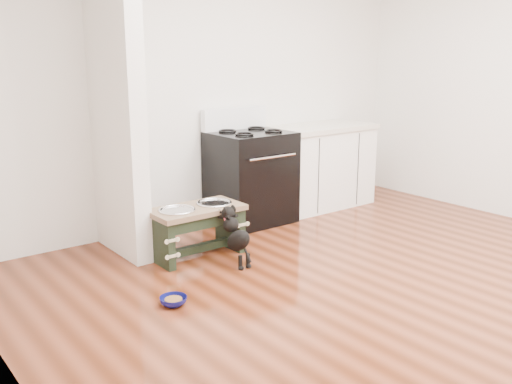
{
  "coord_description": "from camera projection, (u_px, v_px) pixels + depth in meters",
  "views": [
    {
      "loc": [
        -3.14,
        -2.32,
        1.7
      ],
      "look_at": [
        -0.39,
        1.23,
        0.59
      ],
      "focal_mm": 40.0,
      "sensor_mm": 36.0,
      "label": 1
    }
  ],
  "objects": [
    {
      "name": "ground",
      "position": [
        405.0,
        297.0,
        4.06
      ],
      "size": [
        5.0,
        5.0,
        0.0
      ],
      "primitive_type": "plane",
      "color": "#461C0C",
      "rests_on": "ground"
    },
    {
      "name": "room_shell",
      "position": [
        421.0,
        64.0,
        3.67
      ],
      "size": [
        5.0,
        5.0,
        5.0
      ],
      "color": "silver",
      "rests_on": "ground"
    },
    {
      "name": "partition_wall",
      "position": [
        116.0,
        95.0,
        4.65
      ],
      "size": [
        0.15,
        0.8,
        2.7
      ],
      "primitive_type": "cube",
      "color": "silver",
      "rests_on": "ground"
    },
    {
      "name": "oven_range",
      "position": [
        250.0,
        176.0,
        5.75
      ],
      "size": [
        0.76,
        0.69,
        1.14
      ],
      "color": "black",
      "rests_on": "ground"
    },
    {
      "name": "cabinet_run",
      "position": [
        319.0,
        166.0,
        6.35
      ],
      "size": [
        1.24,
        0.64,
        0.91
      ],
      "color": "white",
      "rests_on": "ground"
    },
    {
      "name": "dog_feeder",
      "position": [
        197.0,
        221.0,
        4.8
      ],
      "size": [
        0.79,
        0.42,
        0.45
      ],
      "color": "black",
      "rests_on": "ground"
    },
    {
      "name": "puppy",
      "position": [
        235.0,
        234.0,
        4.61
      ],
      "size": [
        0.14,
        0.4,
        0.48
      ],
      "color": "black",
      "rests_on": "ground"
    },
    {
      "name": "floor_bowl",
      "position": [
        173.0,
        301.0,
        3.92
      ],
      "size": [
        0.25,
        0.25,
        0.06
      ],
      "rotation": [
        0.0,
        0.0,
        0.41
      ],
      "color": "#0B0D53",
      "rests_on": "ground"
    }
  ]
}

